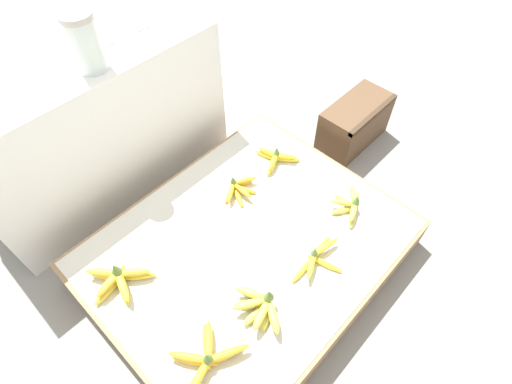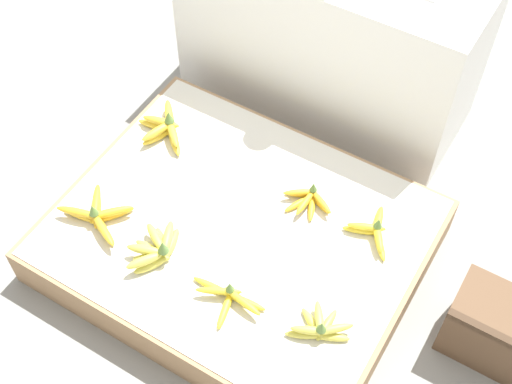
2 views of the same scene
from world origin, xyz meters
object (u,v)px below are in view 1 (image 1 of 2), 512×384
(wooden_crate, at_px, (355,123))
(banana_bunch_middle_right, at_px, (276,158))
(banana_bunch_front_midright, at_px, (317,258))
(foam_tray_white, at_px, (112,26))
(glass_jar, at_px, (85,42))
(banana_bunch_front_right, at_px, (350,205))
(banana_bunch_middle_left, at_px, (118,279))
(banana_bunch_front_midleft, at_px, (260,307))
(banana_bunch_middle_midright, at_px, (238,189))
(banana_bunch_front_left, at_px, (206,359))

(wooden_crate, xyz_separation_m, banana_bunch_middle_right, (-0.52, 0.09, 0.07))
(banana_bunch_middle_right, bearing_deg, banana_bunch_front_midright, -121.29)
(banana_bunch_middle_right, bearing_deg, foam_tray_white, 112.13)
(banana_bunch_middle_right, height_order, foam_tray_white, foam_tray_white)
(glass_jar, bearing_deg, banana_bunch_front_midright, -78.46)
(wooden_crate, height_order, banana_bunch_front_midright, banana_bunch_front_midright)
(banana_bunch_front_right, bearing_deg, banana_bunch_middle_left, 154.13)
(banana_bunch_front_midleft, height_order, banana_bunch_middle_right, banana_bunch_front_midleft)
(banana_bunch_front_midleft, height_order, foam_tray_white, foam_tray_white)
(banana_bunch_middle_midright, bearing_deg, banana_bunch_middle_left, 178.71)
(banana_bunch_middle_left, xyz_separation_m, banana_bunch_middle_midright, (0.61, -0.01, -0.01))
(wooden_crate, bearing_deg, banana_bunch_middle_midright, 173.31)
(banana_bunch_front_midleft, xyz_separation_m, foam_tray_white, (0.30, 1.11, 0.49))
(banana_bunch_front_left, height_order, banana_bunch_middle_right, banana_bunch_front_left)
(banana_bunch_front_midright, distance_m, glass_jar, 1.14)
(banana_bunch_front_midleft, bearing_deg, banana_bunch_front_left, 178.07)
(banana_bunch_front_midleft, height_order, banana_bunch_middle_midright, banana_bunch_front_midleft)
(banana_bunch_front_left, distance_m, banana_bunch_middle_midright, 0.72)
(banana_bunch_front_left, relative_size, banana_bunch_middle_left, 1.12)
(banana_bunch_front_left, relative_size, foam_tray_white, 0.91)
(banana_bunch_front_left, bearing_deg, banana_bunch_middle_midright, 36.72)
(banana_bunch_middle_right, relative_size, glass_jar, 0.96)
(banana_bunch_front_left, bearing_deg, banana_bunch_middle_left, 94.55)
(banana_bunch_front_midleft, relative_size, banana_bunch_front_right, 1.25)
(wooden_crate, height_order, banana_bunch_middle_midright, banana_bunch_middle_midright)
(banana_bunch_front_left, distance_m, banana_bunch_front_right, 0.84)
(banana_bunch_front_left, bearing_deg, wooden_crate, 14.09)
(foam_tray_white, bearing_deg, banana_bunch_middle_left, -131.50)
(wooden_crate, xyz_separation_m, banana_bunch_front_left, (-1.35, -0.34, 0.08))
(banana_bunch_middle_right, distance_m, foam_tray_white, 0.88)
(banana_bunch_middle_left, bearing_deg, wooden_crate, -4.32)
(banana_bunch_middle_midright, xyz_separation_m, banana_bunch_middle_right, (0.25, 0.00, 0.00))
(banana_bunch_front_midleft, bearing_deg, banana_bunch_middle_left, 122.12)
(banana_bunch_middle_right, bearing_deg, banana_bunch_middle_left, 179.16)
(wooden_crate, xyz_separation_m, foam_tray_white, (-0.80, 0.76, 0.57))
(banana_bunch_front_midleft, bearing_deg, banana_bunch_front_right, 2.74)
(banana_bunch_front_midleft, height_order, banana_bunch_front_right, banana_bunch_front_midleft)
(banana_bunch_front_midright, bearing_deg, banana_bunch_middle_left, 140.69)
(banana_bunch_front_midleft, xyz_separation_m, banana_bunch_front_right, (0.59, 0.03, -0.01))
(banana_bunch_middle_midright, distance_m, banana_bunch_middle_right, 0.25)
(banana_bunch_middle_right, height_order, glass_jar, glass_jar)
(banana_bunch_front_midright, bearing_deg, banana_bunch_front_midleft, 175.69)
(banana_bunch_front_midleft, height_order, banana_bunch_middle_left, banana_bunch_front_midleft)
(wooden_crate, xyz_separation_m, banana_bunch_middle_left, (-1.38, 0.10, 0.08))
(glass_jar, xyz_separation_m, foam_tray_white, (0.20, 0.18, -0.10))
(banana_bunch_front_right, bearing_deg, banana_bunch_middle_midright, 122.59)
(banana_bunch_front_midleft, bearing_deg, banana_bunch_middle_right, 37.33)
(banana_bunch_front_right, distance_m, banana_bunch_middle_midright, 0.49)
(wooden_crate, relative_size, banana_bunch_middle_midright, 2.04)
(banana_bunch_front_left, xyz_separation_m, banana_bunch_middle_left, (-0.04, 0.44, 0.00))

